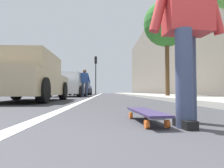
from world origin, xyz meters
TOP-DOWN VIEW (x-y plane):
  - ground_plane at (10.00, 0.00)m, footprint 80.00×80.00m
  - lane_stripe_white at (20.00, 1.07)m, footprint 52.00×0.16m
  - sidewalk_curb at (18.00, -3.19)m, footprint 52.00×3.20m
  - building_facade at (22.00, -6.04)m, footprint 40.00×1.20m
  - skateboard at (1.44, -0.04)m, footprint 0.85×0.27m
  - skater_person at (1.29, -0.38)m, footprint 0.48×0.72m
  - parked_car_near at (5.89, 2.84)m, footprint 4.13×2.02m
  - parked_car_mid at (12.35, 2.72)m, footprint 4.13×2.02m
  - parked_car_far at (18.57, 2.69)m, footprint 4.31×1.88m
  - traffic_light at (22.17, 1.47)m, footprint 0.33×0.28m
  - street_tree_mid at (9.45, -2.79)m, footprint 2.36×2.36m
  - pedestrian_distant at (11.98, 1.66)m, footprint 0.48×0.75m

SIDE VIEW (x-z plane):
  - ground_plane at x=10.00m, z-range 0.00..0.00m
  - lane_stripe_white at x=20.00m, z-range 0.00..0.01m
  - sidewalk_curb at x=18.00m, z-range 0.00..0.12m
  - skateboard at x=1.44m, z-range 0.04..0.15m
  - parked_car_mid at x=12.35m, z-range -0.03..1.46m
  - parked_car_far at x=18.57m, z-range -0.02..1.47m
  - parked_car_near at x=5.89m, z-range -0.02..1.47m
  - skater_person at x=1.29m, z-range 0.12..1.76m
  - pedestrian_distant at x=11.98m, z-range 0.12..1.84m
  - traffic_light at x=22.17m, z-range 0.83..5.19m
  - street_tree_mid at x=9.45m, z-range 1.29..6.29m
  - building_facade at x=22.00m, z-range 0.00..9.57m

